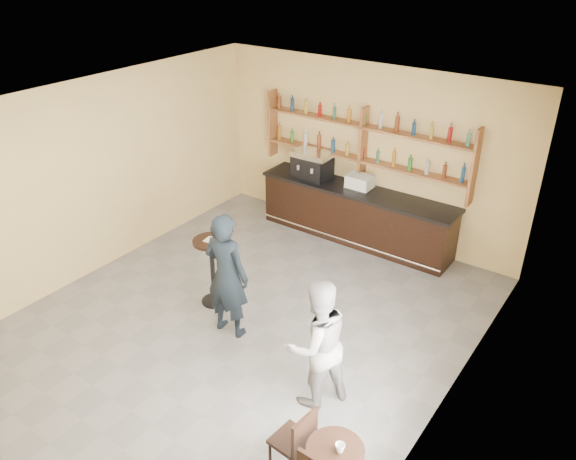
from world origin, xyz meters
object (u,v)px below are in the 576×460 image
Objects in this scene: bar_counter at (356,214)px; pedestal_table at (213,272)px; chair_west at (292,439)px; man_main at (227,275)px; espresso_machine at (312,164)px; patron_second at (317,344)px; pastry_case at (360,183)px.

pedestal_table is at bearing -104.23° from bar_counter.
chair_west is (2.76, -1.83, -0.11)m from pedestal_table.
man_main is at bearing -118.77° from chair_west.
chair_west is at bearing -54.36° from espresso_machine.
patron_second is (-0.36, 1.03, 0.41)m from chair_west.
espresso_machine reaches higher than pedestal_table.
chair_west is 0.52× the size of patron_second.
man_main is at bearing -73.68° from patron_second.
pedestal_table is at bearing -79.23° from patron_second.
bar_counter is at bearing -177.79° from pastry_case.
patron_second is at bearing -51.60° from espresso_machine.
chair_west is 1.16m from patron_second.
man_main is (0.66, -0.40, 0.39)m from pedestal_table.
patron_second reaches higher than pedestal_table.
pedestal_table reaches higher than chair_west.
man_main reaches higher than pedestal_table.
pastry_case is 0.52× the size of chair_west.
bar_counter is 5.32× the size of espresso_machine.
bar_counter is at bearing -127.90° from patron_second.
pastry_case is 0.27× the size of patron_second.
patron_second reaches higher than espresso_machine.
espresso_machine reaches higher than bar_counter.
bar_counter is at bearing -152.49° from chair_west.
espresso_machine is 5.77m from chair_west.
man_main is 2.13× the size of chair_west.
pastry_case is at bearing -152.84° from chair_west.
chair_west is (2.97, -4.88, -0.83)m from espresso_machine.
bar_counter is at bearing 4.29° from espresso_machine.
patron_second is (1.62, -3.85, 0.34)m from bar_counter.
espresso_machine is 1.55× the size of pastry_case.
pedestal_table is at bearing -35.79° from man_main.
espresso_machine is at bearing 180.00° from bar_counter.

